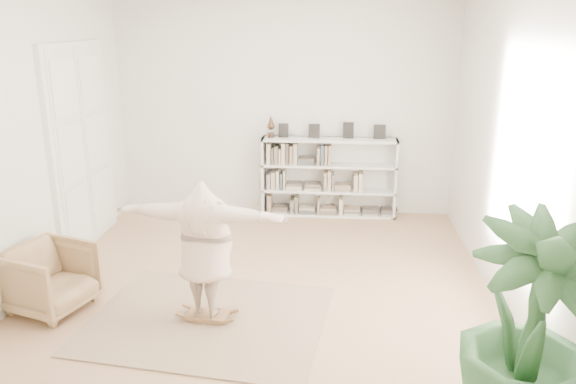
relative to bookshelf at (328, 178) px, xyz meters
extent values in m
plane|color=tan|center=(-0.74, -2.82, -0.64)|extent=(6.00, 6.00, 0.00)
plane|color=silver|center=(-0.74, 0.18, 1.16)|extent=(5.50, 0.00, 5.50)
plane|color=silver|center=(-0.74, -5.82, 1.16)|extent=(5.50, 0.00, 5.50)
plane|color=silver|center=(-3.49, -2.82, 1.16)|extent=(0.00, 6.00, 6.00)
plane|color=silver|center=(2.01, -2.82, 1.16)|extent=(0.00, 6.00, 6.00)
cube|color=white|center=(-3.45, -1.52, 0.76)|extent=(0.08, 1.78, 2.92)
cube|color=silver|center=(-3.43, -1.92, 0.76)|extent=(0.06, 0.78, 2.80)
cube|color=silver|center=(-3.43, -1.12, 0.76)|extent=(0.06, 0.78, 2.80)
cube|color=silver|center=(-1.07, -0.01, 0.01)|extent=(0.04, 0.35, 1.30)
cube|color=silver|center=(1.09, -0.01, 0.01)|extent=(0.04, 0.35, 1.30)
cube|color=silver|center=(0.01, 0.14, 0.01)|extent=(2.20, 0.04, 1.30)
cube|color=silver|center=(0.01, -0.01, -0.62)|extent=(2.20, 0.35, 0.04)
cube|color=silver|center=(0.01, -0.01, -0.21)|extent=(2.20, 0.35, 0.04)
cube|color=silver|center=(0.01, -0.01, 0.22)|extent=(2.20, 0.35, 0.04)
cube|color=silver|center=(0.01, -0.01, 0.64)|extent=(2.20, 0.35, 0.04)
cube|color=black|center=(-0.74, 0.04, 0.78)|extent=(0.18, 0.07, 0.24)
cube|color=black|center=(-0.24, 0.04, 0.78)|extent=(0.18, 0.07, 0.24)
cube|color=black|center=(0.31, 0.04, 0.78)|extent=(0.18, 0.07, 0.24)
cube|color=black|center=(0.81, 0.04, 0.78)|extent=(0.18, 0.07, 0.24)
imported|color=tan|center=(-3.04, -3.47, -0.26)|extent=(1.04, 1.03, 0.75)
cube|color=tan|center=(-1.24, -3.58, -0.63)|extent=(2.73, 2.30, 0.02)
cube|color=brown|center=(-1.24, -3.58, -0.57)|extent=(0.48, 0.32, 0.03)
cube|color=brown|center=(-1.24, -3.58, -0.60)|extent=(0.31, 0.08, 0.04)
cube|color=brown|center=(-1.24, -3.58, -0.60)|extent=(0.31, 0.08, 0.04)
cube|color=brown|center=(-1.24, -3.58, -0.57)|extent=(0.18, 0.07, 0.09)
cube|color=brown|center=(-1.24, -3.58, -0.57)|extent=(0.18, 0.07, 0.09)
imported|color=beige|center=(-1.24, -3.58, 0.23)|extent=(1.90, 0.73, 1.50)
imported|color=#274F27|center=(1.56, -5.12, 0.27)|extent=(1.25, 1.25, 1.81)
camera|label=1|loc=(0.08, -8.93, 2.51)|focal=35.00mm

